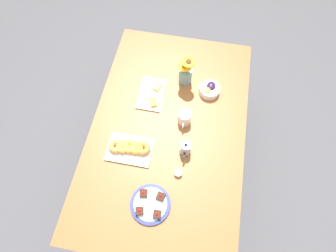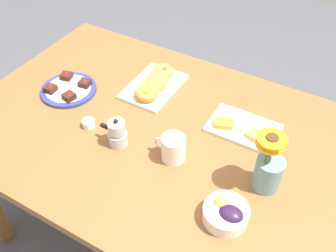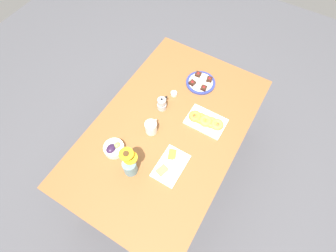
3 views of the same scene
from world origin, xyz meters
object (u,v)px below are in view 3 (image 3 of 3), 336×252
at_px(grape_bowl, 114,148).
at_px(dessert_plate, 201,82).
at_px(flower_vase, 130,166).
at_px(moka_pot, 162,104).
at_px(coffee_mug, 151,127).
at_px(croissant_platter, 206,121).
at_px(jam_cup_honey, 174,94).
at_px(cheese_platter, 170,165).
at_px(dining_table, 168,134).

bearing_deg(grape_bowl, dessert_plate, -16.31).
relative_size(grape_bowl, flower_vase, 0.60).
bearing_deg(grape_bowl, moka_pot, -11.85).
bearing_deg(flower_vase, coffee_mug, 7.99).
xyz_separation_m(coffee_mug, grape_bowl, (-0.26, 0.14, -0.02)).
bearing_deg(flower_vase, dessert_plate, -3.90).
height_order(flower_vase, moka_pot, flower_vase).
height_order(croissant_platter, jam_cup_honey, croissant_platter).
xyz_separation_m(coffee_mug, moka_pot, (0.21, 0.04, -0.00)).
distance_m(grape_bowl, flower_vase, 0.20).
bearing_deg(moka_pot, jam_cup_honey, -6.68).
height_order(croissant_platter, moka_pot, moka_pot).
xyz_separation_m(grape_bowl, dessert_plate, (0.82, -0.24, -0.02)).
bearing_deg(croissant_platter, grape_bowl, 139.77).
relative_size(cheese_platter, dessert_plate, 1.12).
distance_m(coffee_mug, grape_bowl, 0.29).
bearing_deg(croissant_platter, dessert_plate, 32.84).
relative_size(grape_bowl, croissant_platter, 0.48).
xyz_separation_m(cheese_platter, dessert_plate, (0.72, 0.15, 0.00)).
xyz_separation_m(grape_bowl, jam_cup_honey, (0.62, -0.12, -0.01)).
bearing_deg(croissant_platter, cheese_platter, 173.15).
distance_m(dining_table, croissant_platter, 0.30).
height_order(dining_table, grape_bowl, grape_bowl).
height_order(dessert_plate, moka_pot, moka_pot).
xyz_separation_m(jam_cup_honey, flower_vase, (-0.68, -0.07, 0.06)).
height_order(grape_bowl, dessert_plate, grape_bowl).
bearing_deg(coffee_mug, jam_cup_honey, 3.33).
bearing_deg(flower_vase, dining_table, -7.15).
height_order(dining_table, croissant_platter, croissant_platter).
height_order(jam_cup_honey, flower_vase, flower_vase).
xyz_separation_m(flower_vase, moka_pot, (0.53, 0.08, -0.03)).
height_order(dining_table, flower_vase, flower_vase).
distance_m(flower_vase, moka_pot, 0.53).
height_order(coffee_mug, grape_bowl, coffee_mug).
relative_size(dessert_plate, flower_vase, 1.00).
distance_m(croissant_platter, moka_pot, 0.34).
bearing_deg(cheese_platter, moka_pot, 38.27).
bearing_deg(jam_cup_honey, cheese_platter, -152.22).
distance_m(cheese_platter, moka_pot, 0.47).
height_order(coffee_mug, jam_cup_honey, coffee_mug).
xyz_separation_m(jam_cup_honey, moka_pot, (-0.15, 0.02, 0.03)).
relative_size(dining_table, croissant_platter, 5.52).
bearing_deg(croissant_platter, dining_table, 131.60).
xyz_separation_m(coffee_mug, cheese_platter, (-0.16, -0.25, -0.04)).
relative_size(coffee_mug, grape_bowl, 0.85).
distance_m(coffee_mug, jam_cup_honey, 0.36).
xyz_separation_m(dining_table, coffee_mug, (-0.07, 0.09, 0.14)).
distance_m(grape_bowl, cheese_platter, 0.40).
relative_size(grape_bowl, dessert_plate, 0.60).
distance_m(grape_bowl, jam_cup_honey, 0.63).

